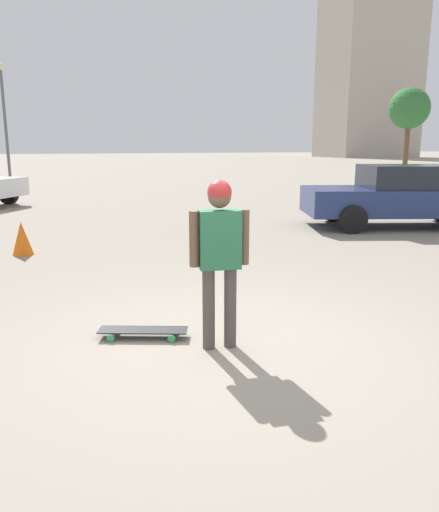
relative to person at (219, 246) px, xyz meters
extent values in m
plane|color=gray|center=(0.00, 0.00, -1.02)|extent=(220.00, 220.00, 0.00)
cylinder|color=#4C4742|center=(-0.11, 0.02, -0.62)|extent=(0.12, 0.12, 0.80)
cylinder|color=#4C4742|center=(0.11, -0.02, -0.62)|extent=(0.12, 0.12, 0.80)
cube|color=#2D724C|center=(0.00, 0.00, 0.06)|extent=(0.41, 0.25, 0.55)
cylinder|color=brown|center=(-0.24, 0.04, 0.08)|extent=(0.09, 0.09, 0.52)
cylinder|color=brown|center=(0.24, -0.04, 0.08)|extent=(0.09, 0.09, 0.52)
sphere|color=brown|center=(0.00, 0.00, 0.47)|extent=(0.22, 0.22, 0.22)
sphere|color=red|center=(0.00, 0.00, 0.50)|extent=(0.23, 0.23, 0.23)
cube|color=#232328|center=(-0.66, 0.50, -0.93)|extent=(0.93, 0.54, 0.01)
cylinder|color=green|center=(-0.99, 0.50, -0.98)|extent=(0.08, 0.06, 0.08)
cylinder|color=green|center=(-0.90, 0.73, -0.98)|extent=(0.08, 0.06, 0.08)
cylinder|color=green|center=(-0.41, 0.28, -0.98)|extent=(0.08, 0.06, 0.08)
cylinder|color=green|center=(-0.32, 0.51, -0.98)|extent=(0.08, 0.06, 0.08)
cube|color=navy|center=(6.65, 5.40, -0.39)|extent=(4.91, 3.19, 0.62)
cube|color=#1E232D|center=(6.76, 5.36, 0.19)|extent=(2.47, 2.21, 0.54)
cylinder|color=black|center=(5.02, 5.00, -0.70)|extent=(0.67, 0.39, 0.64)
cylinder|color=black|center=(5.61, 6.71, -0.70)|extent=(0.67, 0.39, 0.64)
cylinder|color=black|center=(-2.43, 13.76, -0.68)|extent=(0.68, 0.55, 0.69)
cube|color=#B2A899|center=(48.22, 63.76, 11.57)|extent=(13.58, 9.58, 25.18)
cylinder|color=brown|center=(31.36, 34.40, 0.93)|extent=(0.46, 0.46, 3.90)
sphere|color=#2D6B33|center=(31.36, 34.40, 4.18)|extent=(3.73, 3.73, 3.73)
cone|color=orange|center=(-1.87, 5.18, -0.72)|extent=(0.37, 0.37, 0.60)
cylinder|color=#59595E|center=(-2.53, 18.94, 1.45)|extent=(0.12, 0.12, 4.93)
sphere|color=beige|center=(-2.53, 18.94, 4.03)|extent=(0.28, 0.28, 0.28)
camera|label=1|loc=(-1.59, -4.32, 0.93)|focal=35.00mm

